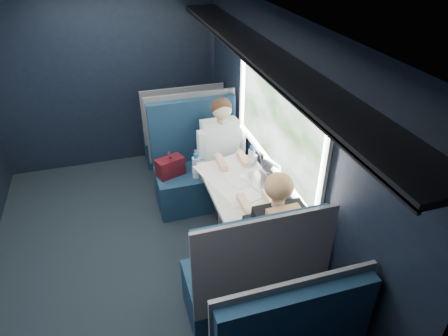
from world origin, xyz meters
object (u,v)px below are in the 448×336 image
object	(u,v)px
table	(237,191)
man	(223,151)
laptop	(265,175)
woman	(272,231)
seat_row_front	(182,135)
cup	(254,159)
seat_bay_near	(197,169)
seat_bay_far	(249,280)
bottle_small	(252,157)

from	to	relation	value
table	man	size ratio (longest dim) A/B	0.76
table	laptop	bearing A→B (deg)	-2.68
table	woman	xyz separation A→B (m)	(0.07, -0.71, 0.06)
seat_row_front	woman	xyz separation A→B (m)	(0.25, -2.50, 0.32)
man	cup	world-z (taller)	man
cup	seat_bay_near	bearing A→B (deg)	132.64
table	seat_bay_far	xyz separation A→B (m)	(-0.18, -0.87, -0.25)
cup	bottle_small	bearing A→B (deg)	-129.53
seat_row_front	man	size ratio (longest dim) A/B	0.88
seat_bay_far	seat_row_front	distance (m)	2.67
seat_row_front	cup	size ratio (longest dim) A/B	14.40
woman	laptop	distance (m)	0.73
table	seat_bay_near	size ratio (longest dim) A/B	0.79
seat_bay_far	woman	bearing A→B (deg)	33.82
seat_row_front	man	bearing A→B (deg)	-77.17
table	seat_bay_far	world-z (taller)	seat_bay_far
laptop	seat_row_front	bearing A→B (deg)	104.21
seat_bay_far	man	world-z (taller)	man
seat_bay_far	laptop	world-z (taller)	seat_bay_far
table	laptop	xyz separation A→B (m)	(0.28, -0.01, 0.14)
table	woman	size ratio (longest dim) A/B	0.76
woman	seat_bay_far	bearing A→B (deg)	-146.18
seat_bay_far	cup	xyz separation A→B (m)	(0.48, 1.21, 0.37)
seat_row_front	seat_bay_near	bearing A→B (deg)	-90.65
seat_bay_far	woman	size ratio (longest dim) A/B	0.95
laptop	bottle_small	bearing A→B (deg)	96.79
laptop	seat_bay_near	bearing A→B (deg)	117.91
cup	seat_row_front	bearing A→B (deg)	108.22
seat_bay_near	woman	size ratio (longest dim) A/B	0.95
table	seat_bay_far	bearing A→B (deg)	-101.78
laptop	bottle_small	world-z (taller)	laptop
seat_bay_near	seat_row_front	xyz separation A→B (m)	(0.01, 0.93, -0.01)
man	laptop	world-z (taller)	man
man	bottle_small	distance (m)	0.48
table	man	xyz separation A→B (m)	(0.07, 0.70, 0.06)
table	seat_bay_far	size ratio (longest dim) A/B	0.79
seat_bay_near	seat_row_front	bearing A→B (deg)	89.35
seat_bay_far	woman	xyz separation A→B (m)	(0.25, 0.17, 0.31)
seat_bay_far	cup	size ratio (longest dim) A/B	15.64
table	cup	bearing A→B (deg)	48.77
man	woman	distance (m)	1.41
seat_bay_far	seat_row_front	bearing A→B (deg)	90.00
seat_bay_far	table	bearing A→B (deg)	78.22
seat_row_front	bottle_small	distance (m)	1.64
laptop	cup	xyz separation A→B (m)	(0.02, 0.35, -0.03)
seat_bay_far	laptop	distance (m)	1.05
man	laptop	xyz separation A→B (m)	(0.21, -0.71, 0.09)
table	bottle_small	world-z (taller)	bottle_small
man	bottle_small	world-z (taller)	man
man	laptop	distance (m)	0.75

